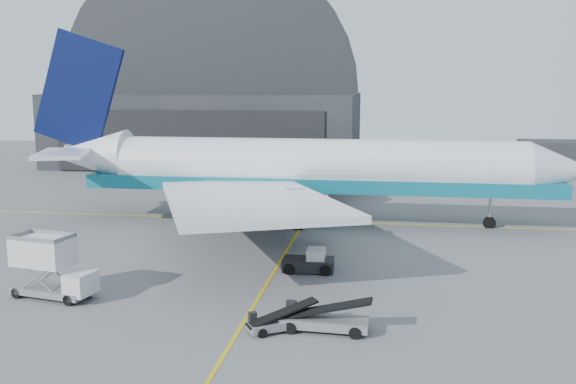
% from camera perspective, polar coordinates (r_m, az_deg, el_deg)
% --- Properties ---
extents(ground, '(200.00, 200.00, 0.00)m').
position_cam_1_polar(ground, '(45.93, -1.72, -7.88)').
color(ground, '#565659').
rests_on(ground, ground).
extents(taxi_lines, '(80.00, 42.12, 0.02)m').
position_cam_1_polar(taxi_lines, '(57.96, 0.56, -4.13)').
color(taxi_lines, gold).
rests_on(taxi_lines, ground).
extents(hangar, '(50.00, 28.30, 28.00)m').
position_cam_1_polar(hangar, '(112.16, -6.83, 7.43)').
color(hangar, black).
rests_on(hangar, ground).
extents(distant_bldg_a, '(14.00, 8.00, 4.00)m').
position_cam_1_polar(distant_bldg_a, '(119.69, 23.21, 2.27)').
color(distant_bldg_a, black).
rests_on(distant_bldg_a, ground).
extents(airliner, '(55.42, 53.74, 19.45)m').
position_cam_1_polar(airliner, '(63.87, 0.71, 2.13)').
color(airliner, white).
rests_on(airliner, ground).
extents(catering_truck, '(6.02, 3.17, 3.93)m').
position_cam_1_polar(catering_truck, '(44.69, -20.39, -6.34)').
color(catering_truck, slate).
rests_on(catering_truck, ground).
extents(pushback_tug, '(3.86, 2.35, 1.75)m').
position_cam_1_polar(pushback_tug, '(47.99, 1.96, -6.28)').
color(pushback_tug, black).
rests_on(pushback_tug, ground).
extents(belt_loader_a, '(4.06, 3.17, 1.60)m').
position_cam_1_polar(belt_loader_a, '(37.04, -0.60, -11.47)').
color(belt_loader_a, slate).
rests_on(belt_loader_a, ground).
extents(belt_loader_b, '(5.36, 2.09, 2.03)m').
position_cam_1_polar(belt_loader_b, '(36.97, 3.17, -11.31)').
color(belt_loader_b, slate).
rests_on(belt_loader_b, ground).
extents(traffic_cone, '(0.32, 0.32, 0.46)m').
position_cam_1_polar(traffic_cone, '(50.08, 0.50, -6.11)').
color(traffic_cone, red).
rests_on(traffic_cone, ground).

